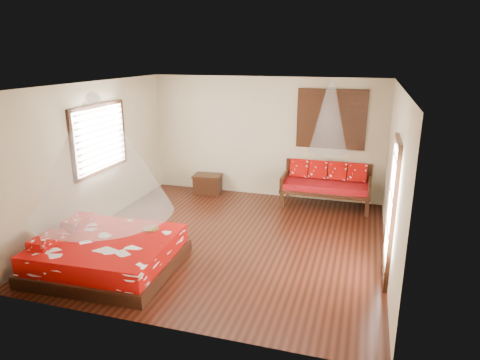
% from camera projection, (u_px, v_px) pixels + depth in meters
% --- Properties ---
extents(room, '(5.54, 5.54, 2.84)m').
position_uv_depth(room, '(229.00, 166.00, 7.51)').
color(room, black).
rests_on(room, ground).
extents(bed, '(2.18, 1.99, 0.64)m').
position_uv_depth(bed, '(107.00, 254.00, 6.79)').
color(bed, black).
rests_on(bed, floor).
extents(daybed, '(1.94, 0.86, 0.98)m').
position_uv_depth(daybed, '(326.00, 183.00, 9.54)').
color(daybed, black).
rests_on(daybed, floor).
extents(storage_chest, '(0.69, 0.53, 0.46)m').
position_uv_depth(storage_chest, '(208.00, 184.00, 10.46)').
color(storage_chest, black).
rests_on(storage_chest, floor).
extents(shutter_panel, '(1.52, 0.06, 1.32)m').
position_uv_depth(shutter_panel, '(331.00, 119.00, 9.44)').
color(shutter_panel, black).
rests_on(shutter_panel, wall_back).
extents(window_left, '(0.10, 1.74, 1.34)m').
position_uv_depth(window_left, '(100.00, 139.00, 8.35)').
color(window_left, black).
rests_on(window_left, wall_left).
extents(glazed_door, '(0.08, 1.02, 2.16)m').
position_uv_depth(glazed_door, '(391.00, 211.00, 6.30)').
color(glazed_door, black).
rests_on(glazed_door, floor).
extents(wine_tray, '(0.27, 0.27, 0.22)m').
position_uv_depth(wine_tray, '(150.00, 226.00, 7.07)').
color(wine_tray, brown).
rests_on(wine_tray, bed).
extents(mosquito_net_main, '(2.13, 2.13, 1.80)m').
position_uv_depth(mosquito_net_main, '(99.00, 156.00, 6.32)').
color(mosquito_net_main, white).
rests_on(mosquito_net_main, ceiling).
extents(mosquito_net_daybed, '(0.82, 0.82, 1.50)m').
position_uv_depth(mosquito_net_daybed, '(330.00, 118.00, 8.98)').
color(mosquito_net_daybed, white).
rests_on(mosquito_net_daybed, ceiling).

